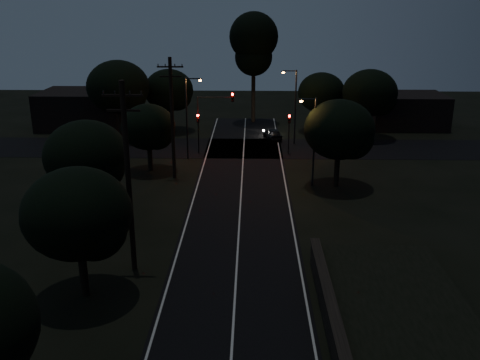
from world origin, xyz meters
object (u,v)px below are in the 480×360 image
object	(u,v)px
signal_left	(198,126)
utility_pole_mid	(128,176)
streetlight_a	(188,113)
streetlight_c	(312,136)
streetlight_b	(294,102)
car	(273,134)
tall_pine	(254,43)
signal_mast	(215,112)
signal_right	(289,127)
utility_pole_far	(172,117)

from	to	relation	value
signal_left	utility_pole_mid	bearing A→B (deg)	-93.21
streetlight_a	streetlight_c	size ratio (longest dim) A/B	1.07
streetlight_b	streetlight_a	bearing A→B (deg)	-150.52
streetlight_b	streetlight_c	world-z (taller)	streetlight_b
streetlight_b	streetlight_c	size ratio (longest dim) A/B	1.07
car	streetlight_a	bearing A→B (deg)	28.96
streetlight_b	tall_pine	bearing A→B (deg)	111.38
tall_pine	signal_mast	size ratio (longest dim) A/B	2.19
utility_pole_mid	signal_right	distance (m)	27.30
utility_pole_far	signal_right	distance (m)	13.53
signal_right	car	xyz separation A→B (m)	(-1.40, 6.01, -2.22)
utility_pole_far	signal_mast	size ratio (longest dim) A/B	1.68
signal_right	streetlight_b	world-z (taller)	streetlight_b
signal_right	utility_pole_far	bearing A→B (deg)	-143.00
tall_pine	streetlight_c	bearing A→B (deg)	-79.07
signal_left	streetlight_c	distance (m)	14.52
utility_pole_far	signal_left	size ratio (longest dim) A/B	2.56
utility_pole_mid	utility_pole_far	size ratio (longest dim) A/B	1.05
utility_pole_far	signal_right	bearing A→B (deg)	37.00
streetlight_c	utility_pole_far	bearing A→B (deg)	170.40
signal_right	streetlight_b	xyz separation A→B (m)	(0.71, 4.01, 1.80)
signal_right	tall_pine	bearing A→B (deg)	103.49
streetlight_b	car	xyz separation A→B (m)	(-2.11, 2.00, -4.02)
utility_pole_mid	signal_mast	world-z (taller)	utility_pole_mid
signal_right	streetlight_c	world-z (taller)	streetlight_c
signal_mast	streetlight_c	world-z (taller)	streetlight_c
streetlight_b	utility_pole_far	bearing A→B (deg)	-133.30
utility_pole_far	tall_pine	distance (m)	24.44
utility_pole_far	signal_mast	xyz separation A→B (m)	(3.09, 7.99, -1.15)
tall_pine	signal_left	xyz separation A→B (m)	(-5.60, -15.01, -7.04)
utility_pole_mid	signal_left	xyz separation A→B (m)	(1.40, 24.99, -2.90)
signal_mast	streetlight_c	size ratio (longest dim) A/B	0.83
tall_pine	streetlight_a	xyz separation A→B (m)	(-6.31, -17.00, -5.24)
tall_pine	signal_mast	world-z (taller)	tall_pine
tall_pine	streetlight_c	size ratio (longest dim) A/B	1.83
tall_pine	streetlight_a	world-z (taller)	tall_pine
utility_pole_far	tall_pine	world-z (taller)	tall_pine
tall_pine	car	distance (m)	13.10
utility_pole_far	streetlight_a	distance (m)	6.10
utility_pole_far	streetlight_c	xyz separation A→B (m)	(11.83, -2.00, -1.13)
utility_pole_mid	streetlight_c	bearing A→B (deg)	51.74
utility_pole_mid	tall_pine	size ratio (longest dim) A/B	0.80
signal_right	utility_pole_mid	bearing A→B (deg)	-112.99
streetlight_a	streetlight_b	world-z (taller)	same
utility_pole_mid	streetlight_b	world-z (taller)	utility_pole_mid
utility_pole_mid	signal_left	bearing A→B (deg)	86.79
streetlight_b	streetlight_c	xyz separation A→B (m)	(0.52, -14.00, -0.29)
signal_mast	streetlight_b	xyz separation A→B (m)	(8.22, 4.01, 0.30)
tall_pine	signal_right	xyz separation A→B (m)	(3.60, -15.01, -7.04)
tall_pine	signal_left	size ratio (longest dim) A/B	3.34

